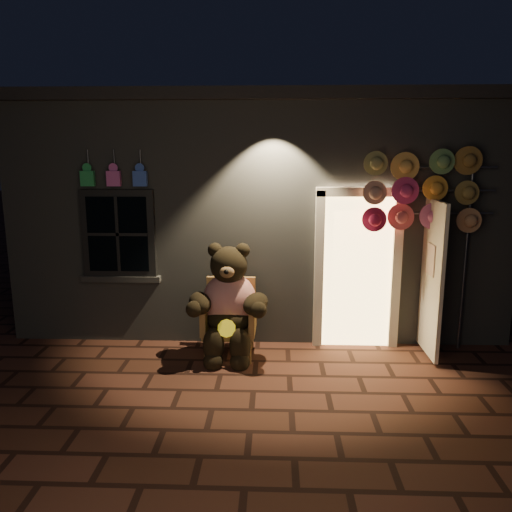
{
  "coord_description": "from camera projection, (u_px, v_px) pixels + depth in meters",
  "views": [
    {
      "loc": [
        0.23,
        -5.18,
        2.63
      ],
      "look_at": [
        -0.01,
        1.0,
        1.35
      ],
      "focal_mm": 35.0,
      "sensor_mm": 36.0,
      "label": 1
    }
  ],
  "objects": [
    {
      "name": "teddy_bear",
      "position": [
        229.0,
        304.0,
        6.42
      ],
      "size": [
        1.13,
        0.87,
        1.55
      ],
      "rotation": [
        0.0,
        0.0,
        -0.01
      ],
      "color": "red",
      "rests_on": "ground"
    },
    {
      "name": "wicker_armchair",
      "position": [
        230.0,
        317.0,
        6.6
      ],
      "size": [
        0.7,
        0.63,
        1.0
      ],
      "rotation": [
        0.0,
        0.0,
        -0.01
      ],
      "color": "brown",
      "rests_on": "ground"
    },
    {
      "name": "shop_building",
      "position": [
        263.0,
        203.0,
        9.16
      ],
      "size": [
        7.3,
        5.95,
        3.51
      ],
      "color": "slate",
      "rests_on": "ground"
    },
    {
      "name": "hat_rack",
      "position": [
        423.0,
        193.0,
        6.35
      ],
      "size": [
        1.72,
        0.22,
        2.67
      ],
      "color": "#59595E",
      "rests_on": "ground"
    },
    {
      "name": "ground",
      "position": [
        253.0,
        391.0,
        5.61
      ],
      "size": [
        60.0,
        60.0,
        0.0
      ],
      "primitive_type": "plane",
      "color": "#502A1E",
      "rests_on": "ground"
    }
  ]
}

